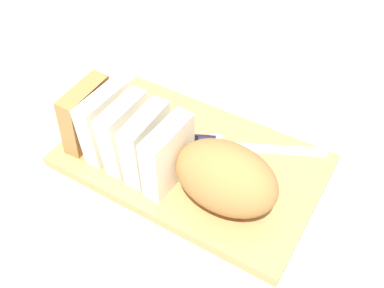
{
  "coord_description": "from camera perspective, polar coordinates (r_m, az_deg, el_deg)",
  "views": [
    {
      "loc": [
        -0.23,
        0.42,
        0.54
      ],
      "look_at": [
        0.0,
        0.0,
        0.05
      ],
      "focal_mm": 40.44,
      "sensor_mm": 36.0,
      "label": 1
    }
  ],
  "objects": [
    {
      "name": "ground_plane",
      "position": [
        0.72,
        0.0,
        -2.74
      ],
      "size": [
        3.0,
        3.0,
        0.0
      ],
      "primitive_type": "plane",
      "color": "beige"
    },
    {
      "name": "cutting_board",
      "position": [
        0.72,
        0.0,
        -2.22
      ],
      "size": [
        0.42,
        0.27,
        0.02
      ],
      "primitive_type": "cube",
      "rotation": [
        0.0,
        0.0,
        -0.04
      ],
      "color": "tan",
      "rests_on": "ground_plane"
    },
    {
      "name": "bread_loaf",
      "position": [
        0.64,
        -2.33,
        -1.5
      ],
      "size": [
        0.36,
        0.11,
        0.11
      ],
      "rotation": [
        0.0,
        0.0,
        -0.03
      ],
      "color": "#A8753D",
      "rests_on": "cutting_board"
    },
    {
      "name": "bread_knife",
      "position": [
        0.72,
        3.05,
        0.18
      ],
      "size": [
        0.24,
        0.12,
        0.02
      ],
      "rotation": [
        0.0,
        0.0,
        3.56
      ],
      "color": "silver",
      "rests_on": "cutting_board"
    },
    {
      "name": "crumb_near_knife",
      "position": [
        0.66,
        -0.17,
        -5.83
      ],
      "size": [
        0.01,
        0.01,
        0.01
      ],
      "primitive_type": "sphere",
      "color": "#A8753D",
      "rests_on": "cutting_board"
    },
    {
      "name": "crumb_near_loaf",
      "position": [
        0.7,
        3.0,
        -1.72
      ],
      "size": [
        0.01,
        0.01,
        0.01
      ],
      "primitive_type": "sphere",
      "color": "#A8753D",
      "rests_on": "cutting_board"
    }
  ]
}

